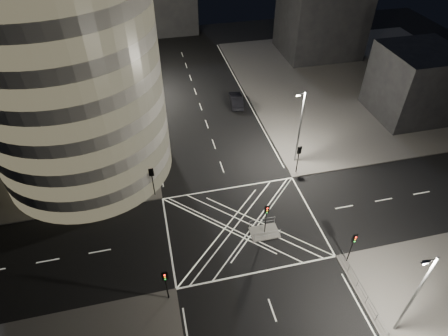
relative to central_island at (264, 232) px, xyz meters
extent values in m
plane|color=black|center=(-2.00, 1.50, -0.07)|extent=(120.00, 120.00, 0.00)
cube|color=#585553|center=(-31.00, 28.50, 0.00)|extent=(42.00, 42.00, 0.15)
cube|color=#585553|center=(27.00, 28.50, 0.00)|extent=(42.00, 42.00, 0.15)
cube|color=slate|center=(0.00, 0.00, 0.00)|extent=(3.00, 2.00, 0.15)
cylinder|color=gray|center=(-18.00, 15.50, 12.57)|extent=(20.00, 20.00, 25.00)
cube|color=gray|center=(-24.00, 43.50, 11.07)|extent=(24.00, 16.00, 22.00)
cube|color=black|center=(24.00, 41.50, 7.58)|extent=(14.00, 12.00, 15.00)
cube|color=black|center=(28.00, 17.50, 5.08)|extent=(10.00, 10.00, 10.00)
cylinder|color=black|center=(-12.50, 10.50, 1.69)|extent=(0.32, 0.32, 3.22)
ellipsoid|color=black|center=(-12.50, 10.50, 4.58)|extent=(4.68, 4.68, 5.38)
cylinder|color=black|center=(-12.50, 16.50, 1.86)|extent=(0.32, 0.32, 3.58)
ellipsoid|color=black|center=(-12.50, 16.50, 5.01)|extent=(4.94, 4.94, 5.68)
cylinder|color=black|center=(-12.50, 22.50, 2.03)|extent=(0.32, 0.32, 3.91)
ellipsoid|color=black|center=(-12.50, 22.50, 5.10)|extent=(4.05, 4.05, 4.65)
cylinder|color=black|center=(-12.50, 28.50, 1.77)|extent=(0.32, 0.32, 3.40)
ellipsoid|color=black|center=(-12.50, 28.50, 4.66)|extent=(4.32, 4.32, 4.96)
cylinder|color=black|center=(-12.50, 34.50, 1.40)|extent=(0.32, 0.32, 2.65)
ellipsoid|color=black|center=(-12.50, 34.50, 3.99)|extent=(4.58, 4.58, 5.27)
cylinder|color=black|center=(-10.80, 8.30, 1.57)|extent=(0.12, 0.12, 3.00)
cube|color=black|center=(-10.80, 8.30, 3.52)|extent=(0.28, 0.22, 0.90)
cube|color=black|center=(-10.80, 8.30, 3.52)|extent=(0.55, 0.04, 1.10)
cylinder|color=black|center=(-10.80, -5.30, 1.57)|extent=(0.12, 0.12, 3.00)
cube|color=black|center=(-10.80, -5.30, 3.52)|extent=(0.28, 0.22, 0.90)
cube|color=black|center=(-10.80, -5.30, 3.52)|extent=(0.55, 0.04, 1.10)
cylinder|color=black|center=(6.80, 8.30, 1.57)|extent=(0.12, 0.12, 3.00)
cube|color=black|center=(6.80, 8.30, 3.52)|extent=(0.28, 0.22, 0.90)
cube|color=black|center=(6.80, 8.30, 3.52)|extent=(0.55, 0.04, 1.10)
cylinder|color=black|center=(6.80, -5.30, 1.57)|extent=(0.12, 0.12, 3.00)
cube|color=black|center=(6.80, -5.30, 3.52)|extent=(0.28, 0.22, 0.90)
cube|color=black|center=(6.80, -5.30, 3.52)|extent=(0.55, 0.04, 1.10)
cylinder|color=black|center=(0.00, 0.00, 1.57)|extent=(0.12, 0.12, 3.00)
cube|color=black|center=(0.00, 0.00, 3.52)|extent=(0.28, 0.22, 0.90)
cube|color=black|center=(0.00, 0.00, 3.52)|extent=(0.55, 0.04, 1.10)
cylinder|color=slate|center=(-11.50, 13.50, 5.08)|extent=(0.20, 0.20, 10.00)
cylinder|color=slate|center=(-11.05, 13.50, 9.93)|extent=(0.90, 0.10, 0.10)
cube|color=slate|center=(-10.60, 13.50, 9.83)|extent=(0.50, 0.25, 0.18)
cube|color=white|center=(-10.60, 13.50, 9.72)|extent=(0.42, 0.20, 0.05)
cylinder|color=slate|center=(-11.50, 31.50, 5.08)|extent=(0.20, 0.20, 10.00)
cylinder|color=slate|center=(-11.05, 31.50, 9.93)|extent=(0.90, 0.10, 0.10)
cube|color=slate|center=(-10.60, 31.50, 9.83)|extent=(0.50, 0.25, 0.18)
cube|color=white|center=(-10.60, 31.50, 9.72)|extent=(0.42, 0.20, 0.05)
cylinder|color=slate|center=(7.50, 10.50, 5.08)|extent=(0.20, 0.20, 10.00)
cylinder|color=slate|center=(7.05, 10.50, 9.93)|extent=(0.90, 0.10, 0.10)
cube|color=slate|center=(6.60, 10.50, 9.83)|extent=(0.50, 0.25, 0.18)
cube|color=white|center=(6.60, 10.50, 9.72)|extent=(0.42, 0.20, 0.05)
cylinder|color=slate|center=(7.50, -12.50, 5.08)|extent=(0.20, 0.20, 10.00)
cylinder|color=slate|center=(7.05, -12.50, 9.93)|extent=(0.90, 0.10, 0.10)
cube|color=slate|center=(6.60, -12.50, 9.83)|extent=(0.50, 0.25, 0.18)
cube|color=white|center=(6.60, -12.50, 9.72)|extent=(0.42, 0.20, 0.05)
cube|color=slate|center=(6.30, -10.65, 0.62)|extent=(0.06, 11.70, 1.10)
cube|color=slate|center=(0.00, -0.90, 0.62)|extent=(2.80, 0.06, 1.10)
cube|color=slate|center=(0.00, 0.90, 0.62)|extent=(2.80, 0.06, 1.10)
imported|color=black|center=(3.57, 25.80, 0.78)|extent=(2.43, 5.36, 1.71)
camera|label=1|loc=(-10.00, -23.93, 31.10)|focal=30.00mm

